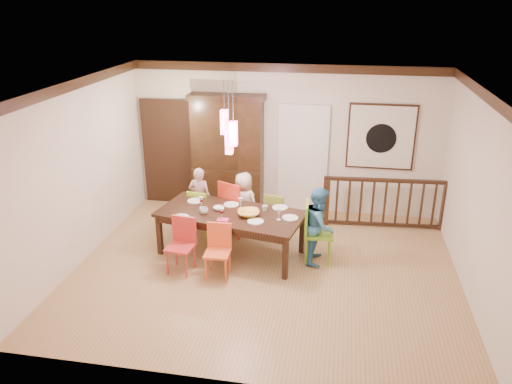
% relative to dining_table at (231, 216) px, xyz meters
% --- Properties ---
extents(floor, '(6.00, 6.00, 0.00)m').
position_rel_dining_table_xyz_m(floor, '(0.65, -0.46, -0.68)').
color(floor, '#A47C4F').
rests_on(floor, ground).
extents(ceiling, '(6.00, 6.00, 0.00)m').
position_rel_dining_table_xyz_m(ceiling, '(0.65, -0.46, 2.22)').
color(ceiling, white).
rests_on(ceiling, wall_back).
extents(wall_back, '(6.00, 0.00, 6.00)m').
position_rel_dining_table_xyz_m(wall_back, '(0.65, 2.04, 0.77)').
color(wall_back, beige).
rests_on(wall_back, floor).
extents(wall_left, '(0.00, 5.00, 5.00)m').
position_rel_dining_table_xyz_m(wall_left, '(-2.35, -0.46, 0.77)').
color(wall_left, beige).
rests_on(wall_left, floor).
extents(wall_right, '(0.00, 5.00, 5.00)m').
position_rel_dining_table_xyz_m(wall_right, '(3.65, -0.46, 0.77)').
color(wall_right, beige).
rests_on(wall_right, floor).
extents(crown_molding, '(6.00, 5.00, 0.16)m').
position_rel_dining_table_xyz_m(crown_molding, '(0.65, -0.46, 2.14)').
color(crown_molding, black).
rests_on(crown_molding, wall_back).
extents(panel_door, '(1.04, 0.07, 2.24)m').
position_rel_dining_table_xyz_m(panel_door, '(-1.75, 1.99, 0.37)').
color(panel_door, black).
rests_on(panel_door, wall_back).
extents(white_doorway, '(0.97, 0.05, 2.22)m').
position_rel_dining_table_xyz_m(white_doorway, '(1.00, 2.01, 0.37)').
color(white_doorway, silver).
rests_on(white_doorway, wall_back).
extents(painting, '(1.25, 0.06, 1.25)m').
position_rel_dining_table_xyz_m(painting, '(2.45, 2.01, 0.92)').
color(painting, black).
rests_on(painting, wall_back).
extents(pendant_cluster, '(0.27, 0.21, 1.14)m').
position_rel_dining_table_xyz_m(pendant_cluster, '(0.00, -0.00, 1.43)').
color(pendant_cluster, '#FD4B6E').
rests_on(pendant_cluster, ceiling).
extents(dining_table, '(2.53, 1.52, 0.75)m').
position_rel_dining_table_xyz_m(dining_table, '(0.00, 0.00, 0.00)').
color(dining_table, black).
rests_on(dining_table, floor).
extents(chair_far_left, '(0.42, 0.42, 0.83)m').
position_rel_dining_table_xyz_m(chair_far_left, '(-0.72, 0.71, -0.20)').
color(chair_far_left, '#9BD12C').
rests_on(chair_far_left, floor).
extents(chair_far_mid, '(0.62, 0.62, 1.04)m').
position_rel_dining_table_xyz_m(chair_far_mid, '(-0.07, 0.75, -0.08)').
color(chair_far_mid, red).
rests_on(chair_far_mid, floor).
extents(chair_far_right, '(0.45, 0.45, 0.83)m').
position_rel_dining_table_xyz_m(chair_far_right, '(0.66, 0.82, -0.20)').
color(chair_far_right, olive).
rests_on(chair_far_right, floor).
extents(chair_near_left, '(0.44, 0.44, 0.88)m').
position_rel_dining_table_xyz_m(chair_near_left, '(-0.65, -0.73, -0.17)').
color(chair_near_left, red).
rests_on(chair_near_left, floor).
extents(chair_near_mid, '(0.39, 0.39, 0.84)m').
position_rel_dining_table_xyz_m(chair_near_mid, '(-0.04, -0.78, -0.19)').
color(chair_near_mid, '#F15D2B').
rests_on(chair_near_mid, floor).
extents(chair_end_right, '(0.47, 0.47, 1.01)m').
position_rel_dining_table_xyz_m(chair_end_right, '(1.46, 0.01, -0.10)').
color(chair_end_right, '#6FAB22').
rests_on(chair_end_right, floor).
extents(china_hutch, '(1.47, 0.46, 2.33)m').
position_rel_dining_table_xyz_m(china_hutch, '(-0.47, 1.84, 0.49)').
color(china_hutch, black).
rests_on(china_hutch, floor).
extents(balustrade, '(2.29, 0.22, 0.96)m').
position_rel_dining_table_xyz_m(balustrade, '(2.59, 1.49, -0.18)').
color(balustrade, black).
rests_on(balustrade, floor).
extents(person_far_left, '(0.46, 0.33, 1.18)m').
position_rel_dining_table_xyz_m(person_far_left, '(-0.78, 0.88, -0.09)').
color(person_far_left, beige).
rests_on(person_far_left, floor).
extents(person_far_mid, '(0.66, 0.54, 1.16)m').
position_rel_dining_table_xyz_m(person_far_mid, '(0.06, 0.79, -0.09)').
color(person_far_mid, beige).
rests_on(person_far_mid, floor).
extents(person_end_right, '(0.52, 0.65, 1.28)m').
position_rel_dining_table_xyz_m(person_end_right, '(1.46, -0.00, -0.04)').
color(person_end_right, teal).
rests_on(person_end_right, floor).
extents(serving_bowl, '(0.43, 0.43, 0.09)m').
position_rel_dining_table_xyz_m(serving_bowl, '(0.31, -0.08, 0.12)').
color(serving_bowl, gold).
rests_on(serving_bowl, dining_table).
extents(small_bowl, '(0.20, 0.20, 0.06)m').
position_rel_dining_table_xyz_m(small_bowl, '(-0.22, 0.06, 0.10)').
color(small_bowl, white).
rests_on(small_bowl, dining_table).
extents(cup_left, '(0.18, 0.18, 0.11)m').
position_rel_dining_table_xyz_m(cup_left, '(-0.42, -0.13, 0.13)').
color(cup_left, silver).
rests_on(cup_left, dining_table).
extents(cup_right, '(0.11, 0.11, 0.09)m').
position_rel_dining_table_xyz_m(cup_right, '(0.54, 0.16, 0.12)').
color(cup_right, silver).
rests_on(cup_right, dining_table).
extents(plate_far_left, '(0.26, 0.26, 0.01)m').
position_rel_dining_table_xyz_m(plate_far_left, '(-0.71, 0.35, 0.08)').
color(plate_far_left, white).
rests_on(plate_far_left, dining_table).
extents(plate_far_mid, '(0.26, 0.26, 0.01)m').
position_rel_dining_table_xyz_m(plate_far_mid, '(-0.06, 0.30, 0.08)').
color(plate_far_mid, white).
rests_on(plate_far_mid, dining_table).
extents(plate_far_right, '(0.26, 0.26, 0.01)m').
position_rel_dining_table_xyz_m(plate_far_right, '(0.78, 0.32, 0.08)').
color(plate_far_right, white).
rests_on(plate_far_right, dining_table).
extents(plate_near_left, '(0.26, 0.26, 0.01)m').
position_rel_dining_table_xyz_m(plate_near_left, '(-0.74, -0.34, 0.08)').
color(plate_near_left, white).
rests_on(plate_near_left, dining_table).
extents(plate_near_mid, '(0.26, 0.26, 0.01)m').
position_rel_dining_table_xyz_m(plate_near_mid, '(0.47, -0.29, 0.08)').
color(plate_near_mid, white).
rests_on(plate_near_mid, dining_table).
extents(plate_end_right, '(0.26, 0.26, 0.01)m').
position_rel_dining_table_xyz_m(plate_end_right, '(0.99, -0.06, 0.08)').
color(plate_end_right, white).
rests_on(plate_end_right, dining_table).
extents(wine_glass_a, '(0.08, 0.08, 0.19)m').
position_rel_dining_table_xyz_m(wine_glass_a, '(-0.53, 0.11, 0.17)').
color(wine_glass_a, '#590C19').
rests_on(wine_glass_a, dining_table).
extents(wine_glass_b, '(0.08, 0.08, 0.19)m').
position_rel_dining_table_xyz_m(wine_glass_b, '(0.13, 0.19, 0.17)').
color(wine_glass_b, silver).
rests_on(wine_glass_b, dining_table).
extents(wine_glass_c, '(0.08, 0.08, 0.19)m').
position_rel_dining_table_xyz_m(wine_glass_c, '(-0.08, -0.28, 0.17)').
color(wine_glass_c, '#590C19').
rests_on(wine_glass_c, dining_table).
extents(wine_glass_d, '(0.08, 0.08, 0.19)m').
position_rel_dining_table_xyz_m(wine_glass_d, '(0.82, -0.14, 0.17)').
color(wine_glass_d, silver).
rests_on(wine_glass_d, dining_table).
extents(napkin, '(0.18, 0.14, 0.01)m').
position_rel_dining_table_xyz_m(napkin, '(-0.06, -0.32, 0.08)').
color(napkin, '#D83359').
rests_on(napkin, dining_table).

